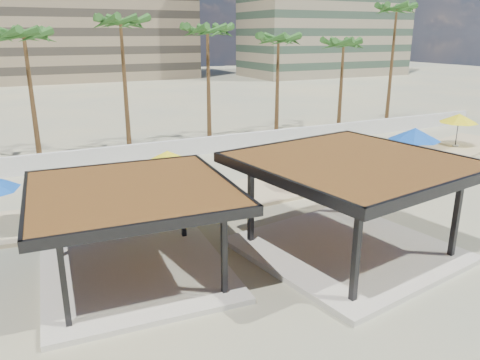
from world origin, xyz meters
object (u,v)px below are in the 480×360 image
object	(u,v)px
pavilion_central	(351,198)
pavilion_west	(134,224)
lounger_a	(165,188)
umbrella_c	(326,145)
lounger_c	(377,157)
lounger_d	(390,162)
lounger_b	(275,177)

from	to	relation	value
pavilion_central	pavilion_west	bearing A→B (deg)	159.12
lounger_a	pavilion_west	bearing A→B (deg)	158.86
umbrella_c	lounger_c	bearing A→B (deg)	24.81
pavilion_west	lounger_c	xyz separation A→B (m)	(18.01, 7.96, -1.58)
pavilion_west	pavilion_central	bearing A→B (deg)	-8.15
pavilion_central	lounger_d	distance (m)	13.17
pavilion_central	umbrella_c	xyz separation A→B (m)	(3.75, 6.66, 0.24)
umbrella_c	lounger_c	size ratio (longest dim) A/B	1.57
lounger_b	lounger_c	xyz separation A→B (m)	(8.31, 0.88, 0.03)
umbrella_c	lounger_c	xyz separation A→B (m)	(6.46, 2.98, -2.09)
umbrella_c	lounger_d	xyz separation A→B (m)	(6.30, 1.65, -2.11)
pavilion_central	lounger_d	bearing A→B (deg)	30.88
pavilion_west	lounger_d	world-z (taller)	pavilion_west
lounger_b	lounger_c	bearing A→B (deg)	-94.45
pavilion_west	umbrella_c	size ratio (longest dim) A/B	1.79
umbrella_c	lounger_b	distance (m)	3.52
lounger_a	lounger_c	bearing A→B (deg)	-87.04
umbrella_c	lounger_b	bearing A→B (deg)	131.40
umbrella_c	lounger_c	distance (m)	7.41
lounger_a	lounger_d	size ratio (longest dim) A/B	0.98
pavilion_west	lounger_c	bearing A→B (deg)	27.85
pavilion_central	pavilion_west	world-z (taller)	pavilion_central
pavilion_central	umbrella_c	distance (m)	7.65
umbrella_c	lounger_a	bearing A→B (deg)	159.83
pavilion_west	lounger_b	distance (m)	12.12
lounger_d	pavilion_central	bearing A→B (deg)	160.09
lounger_a	lounger_c	xyz separation A→B (m)	(14.49, 0.03, 0.02)
lounger_c	pavilion_central	bearing A→B (deg)	136.57
lounger_d	umbrella_c	bearing A→B (deg)	135.15
lounger_a	lounger_d	world-z (taller)	lounger_d
pavilion_central	lounger_b	world-z (taller)	pavilion_central
umbrella_c	pavilion_west	bearing A→B (deg)	-156.70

